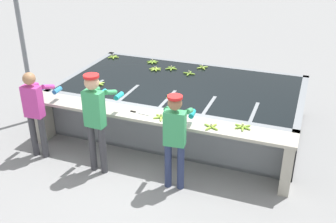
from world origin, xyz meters
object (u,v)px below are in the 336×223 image
(banana_bunch_floating_5, at_px, (113,57))
(banana_bunch_ledge_1, at_px, (161,117))
(worker_0, at_px, (35,107))
(banana_bunch_ledge_2, at_px, (211,127))
(banana_bunch_floating_4, at_px, (98,84))
(banana_bunch_floating_6, at_px, (155,69))
(support_post_left, at_px, (23,46))
(banana_bunch_floating_1, at_px, (173,96))
(worker_1, at_px, (96,114))
(worker_2, at_px, (175,133))
(banana_bunch_floating_3, at_px, (202,67))
(knife_0, at_px, (137,112))
(banana_bunch_floating_0, at_px, (171,68))
(banana_bunch_floating_2, at_px, (189,73))
(banana_bunch_ledge_0, at_px, (243,127))
(banana_bunch_floating_7, at_px, (152,62))

(banana_bunch_floating_5, relative_size, banana_bunch_ledge_1, 0.99)
(worker_0, relative_size, banana_bunch_ledge_2, 5.84)
(banana_bunch_floating_4, relative_size, banana_bunch_floating_6, 1.01)
(support_post_left, bearing_deg, banana_bunch_floating_5, 64.67)
(banana_bunch_floating_1, height_order, support_post_left, support_post_left)
(worker_1, relative_size, worker_2, 1.09)
(worker_1, xyz_separation_m, banana_bunch_floating_3, (0.85, 3.09, -0.14))
(worker_0, bearing_deg, knife_0, 16.76)
(banana_bunch_floating_0, bearing_deg, banana_bunch_floating_2, -19.18)
(banana_bunch_floating_4, distance_m, banana_bunch_ledge_0, 3.11)
(banana_bunch_floating_4, bearing_deg, knife_0, -35.24)
(banana_bunch_floating_1, bearing_deg, support_post_left, -175.58)
(banana_bunch_floating_3, height_order, banana_bunch_floating_4, same)
(worker_2, relative_size, banana_bunch_floating_1, 5.58)
(worker_1, bearing_deg, banana_bunch_floating_3, 74.68)
(banana_bunch_floating_4, distance_m, support_post_left, 1.62)
(banana_bunch_floating_3, bearing_deg, banana_bunch_floating_5, -179.17)
(banana_bunch_floating_5, relative_size, support_post_left, 0.09)
(banana_bunch_floating_4, distance_m, knife_0, 1.53)
(banana_bunch_floating_2, height_order, banana_bunch_floating_4, same)
(banana_bunch_floating_6, bearing_deg, banana_bunch_floating_4, -121.02)
(knife_0, height_order, support_post_left, support_post_left)
(banana_bunch_floating_2, relative_size, knife_0, 0.80)
(worker_2, relative_size, banana_bunch_floating_7, 5.61)
(banana_bunch_floating_4, height_order, banana_bunch_ledge_1, banana_bunch_ledge_1)
(banana_bunch_floating_0, relative_size, banana_bunch_floating_4, 0.98)
(worker_1, bearing_deg, banana_bunch_floating_7, 96.03)
(banana_bunch_floating_6, bearing_deg, worker_0, -113.79)
(banana_bunch_floating_6, relative_size, support_post_left, 0.09)
(worker_2, relative_size, banana_bunch_floating_4, 5.55)
(banana_bunch_floating_1, height_order, banana_bunch_floating_6, same)
(support_post_left, bearing_deg, banana_bunch_ledge_0, -6.37)
(worker_2, relative_size, banana_bunch_ledge_1, 5.65)
(banana_bunch_floating_2, height_order, knife_0, banana_bunch_floating_2)
(banana_bunch_ledge_2, bearing_deg, banana_bunch_floating_5, 140.02)
(banana_bunch_floating_6, bearing_deg, banana_bunch_floating_7, 120.18)
(worker_0, height_order, banana_bunch_floating_0, worker_0)
(worker_0, distance_m, banana_bunch_floating_3, 3.68)
(banana_bunch_ledge_1, bearing_deg, banana_bunch_floating_7, 115.78)
(banana_bunch_floating_7, relative_size, banana_bunch_ledge_1, 1.01)
(banana_bunch_floating_2, bearing_deg, banana_bunch_floating_1, -85.23)
(banana_bunch_ledge_1, bearing_deg, banana_bunch_floating_0, 106.42)
(banana_bunch_floating_6, xyz_separation_m, knife_0, (0.53, -2.08, -0.01))
(worker_1, height_order, banana_bunch_floating_2, worker_1)
(worker_2, height_order, support_post_left, support_post_left)
(banana_bunch_floating_5, bearing_deg, knife_0, -54.68)
(banana_bunch_floating_2, distance_m, banana_bunch_floating_5, 2.06)
(banana_bunch_ledge_1, distance_m, support_post_left, 3.27)
(banana_bunch_floating_3, xyz_separation_m, banana_bunch_ledge_2, (0.91, -2.62, 0.00))
(worker_2, xyz_separation_m, banana_bunch_floating_6, (-1.40, 2.61, -0.03))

